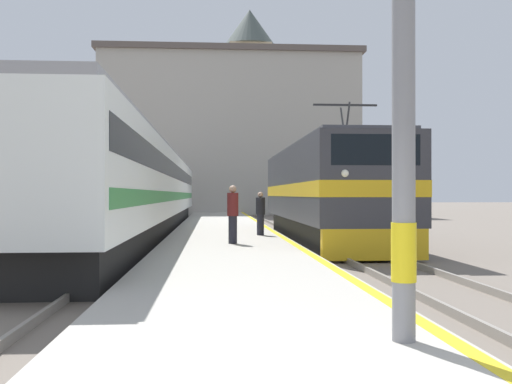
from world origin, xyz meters
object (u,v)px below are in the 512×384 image
object	(u,v)px
person_on_platform	(233,213)
clock_tower	(250,102)
second_waiting_passenger	(260,213)
locomotive_train	(324,192)
passenger_train	(146,189)

from	to	relation	value
person_on_platform	clock_tower	distance (m)	49.68
second_waiting_passenger	person_on_platform	bearing A→B (deg)	-106.99
locomotive_train	second_waiting_passenger	bearing A→B (deg)	-173.92
passenger_train	person_on_platform	xyz separation A→B (m)	(3.69, -9.63, -0.83)
locomotive_train	second_waiting_passenger	distance (m)	2.54
locomotive_train	passenger_train	distance (m)	9.19
passenger_train	second_waiting_passenger	bearing A→B (deg)	-50.84
person_on_platform	clock_tower	size ratio (longest dim) A/B	0.08
passenger_train	second_waiting_passenger	size ratio (longest dim) A/B	23.41
passenger_train	person_on_platform	size ratio (longest dim) A/B	21.00
person_on_platform	locomotive_train	bearing A→B (deg)	48.23
second_waiting_passenger	locomotive_train	bearing A→B (deg)	6.08
locomotive_train	clock_tower	xyz separation A→B (m)	(-0.07, 44.39, 10.21)
person_on_platform	clock_tower	bearing A→B (deg)	85.89
passenger_train	clock_tower	bearing A→B (deg)	79.52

